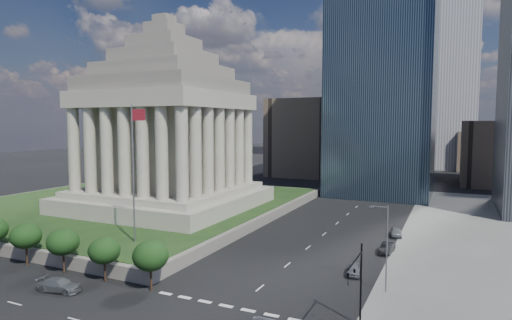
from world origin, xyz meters
The scene contains 15 objects.
ground centered at (0.00, 100.00, 0.00)m, with size 500.00×500.00×0.00m, color black.
plaza_terrace centered at (-45.00, 50.00, 0.90)m, with size 66.00×70.00×1.80m, color slate.
plaza_lawn centered at (-45.00, 50.00, 1.85)m, with size 64.00×68.00×0.10m, color #1D3716.
war_memorial centered at (-34.00, 48.00, 21.40)m, with size 34.00×34.00×39.00m, color gray, non-canonical shape.
flagpole centered at (-21.83, 24.00, 13.11)m, with size 2.52×0.24×20.00m.
tree_row centered at (-35.50, 14.00, 3.00)m, with size 53.00×4.00×6.00m, color black, non-canonical shape.
midrise_glass centered at (2.00, 95.00, 30.00)m, with size 26.00×26.00×60.00m, color black.
building_filler_ne centered at (32.00, 130.00, 10.00)m, with size 20.00×30.00×20.00m, color brown.
building_filler_nw centered at (-30.00, 130.00, 14.00)m, with size 24.00×30.00×28.00m, color brown.
traffic_signal_ne centered at (12.50, 13.70, 5.25)m, with size 0.30×5.74×8.00m.
street_lamp_north centered at (13.33, 25.00, 5.66)m, with size 2.13×0.22×10.00m.
suv_grey centered at (-20.43, 9.40, 0.76)m, with size 2.12×5.21×1.51m, color #5B5E62.
parked_sedan_near centered at (9.00, 29.13, 0.68)m, with size 4.02×1.62×1.37m, color gray.
parked_sedan_mid centered at (11.50, 40.28, 0.74)m, with size 1.57×4.51×1.49m, color black.
parked_sedan_far centered at (11.50, 50.69, 0.77)m, with size 4.49×1.81×1.53m, color slate.
Camera 1 is at (20.06, -24.12, 19.16)m, focal length 30.00 mm.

